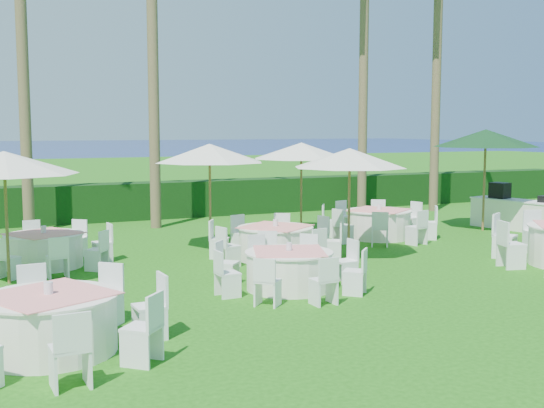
{
  "coord_description": "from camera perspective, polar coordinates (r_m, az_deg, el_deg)",
  "views": [
    {
      "loc": [
        -6.17,
        -10.07,
        2.97
      ],
      "look_at": [
        0.07,
        3.59,
        1.3
      ],
      "focal_mm": 45.0,
      "sensor_mm": 36.0,
      "label": 1
    }
  ],
  "objects": [
    {
      "name": "banquet_table_b",
      "position": [
        12.66,
        1.43,
        -5.46
      ],
      "size": [
        2.86,
        2.86,
        0.88
      ],
      "color": "white",
      "rests_on": "ground"
    },
    {
      "name": "ground",
      "position": [
        12.17,
        6.81,
        -7.82
      ],
      "size": [
        120.0,
        120.0,
        0.0
      ],
      "primitive_type": "plane",
      "color": "#19560E",
      "rests_on": "ground"
    },
    {
      "name": "umbrella_c",
      "position": [
        16.53,
        -5.24,
        4.25
      ],
      "size": [
        2.69,
        2.69,
        2.6
      ],
      "color": "brown",
      "rests_on": "ground"
    },
    {
      "name": "palm_e",
      "position": [
        25.31,
        13.63,
        11.28
      ],
      "size": [
        4.23,
        4.38,
        9.52
      ],
      "color": "brown",
      "rests_on": "ground"
    },
    {
      "name": "banquet_table_a",
      "position": [
        9.61,
        -18.11,
        -9.36
      ],
      "size": [
        3.17,
        3.17,
        0.96
      ],
      "color": "white",
      "rests_on": "ground"
    },
    {
      "name": "banquet_table_d",
      "position": [
        15.46,
        -18.51,
        -3.6
      ],
      "size": [
        2.92,
        2.92,
        0.89
      ],
      "color": "white",
      "rests_on": "ground"
    },
    {
      "name": "banquet_table_f",
      "position": [
        18.74,
        8.93,
        -1.59
      ],
      "size": [
        3.09,
        3.09,
        0.94
      ],
      "color": "white",
      "rests_on": "ground"
    },
    {
      "name": "buffet_table",
      "position": [
        21.04,
        20.89,
        -0.89
      ],
      "size": [
        1.61,
        3.88,
        1.35
      ],
      "color": "white",
      "rests_on": "ground"
    },
    {
      "name": "umbrella_b",
      "position": [
        15.46,
        6.52,
        3.84
      ],
      "size": [
        2.59,
        2.59,
        2.53
      ],
      "color": "brown",
      "rests_on": "ground"
    },
    {
      "name": "palm_d",
      "position": [
        24.6,
        7.68,
        11.67
      ],
      "size": [
        4.22,
        4.38,
        9.63
      ],
      "color": "brown",
      "rests_on": "ground"
    },
    {
      "name": "banquet_table_e",
      "position": [
        15.51,
        0.29,
        -3.19
      ],
      "size": [
        3.01,
        3.01,
        0.92
      ],
      "color": "white",
      "rests_on": "ground"
    },
    {
      "name": "hedge",
      "position": [
        23.04,
        -8.87,
        0.36
      ],
      "size": [
        34.0,
        1.0,
        1.2
      ],
      "primitive_type": "cube",
      "color": "black",
      "rests_on": "ground"
    },
    {
      "name": "ocean",
      "position": [
        112.28,
        -21.44,
        4.39
      ],
      "size": [
        260.0,
        260.0,
        0.0
      ],
      "primitive_type": "plane",
      "color": "#07144F",
      "rests_on": "ground"
    },
    {
      "name": "palm_c",
      "position": [
        20.79,
        -9.99,
        14.84
      ],
      "size": [
        4.4,
        4.16,
        11.19
      ],
      "color": "brown",
      "rests_on": "ground"
    },
    {
      "name": "umbrella_d",
      "position": [
        18.92,
        2.47,
        4.47
      ],
      "size": [
        2.76,
        2.76,
        2.58
      ],
      "color": "brown",
      "rests_on": "ground"
    },
    {
      "name": "umbrella_green",
      "position": [
        20.63,
        17.45,
        5.27
      ],
      "size": [
        2.97,
        2.97,
        2.95
      ],
      "color": "brown",
      "rests_on": "ground"
    },
    {
      "name": "umbrella_a",
      "position": [
        13.83,
        -21.5,
        3.22
      ],
      "size": [
        2.77,
        2.77,
        2.54
      ],
      "color": "brown",
      "rests_on": "ground"
    },
    {
      "name": "palm_b",
      "position": [
        20.77,
        -20.16,
        11.92
      ],
      "size": [
        4.29,
        4.34,
        9.32
      ],
      "color": "brown",
      "rests_on": "ground"
    }
  ]
}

